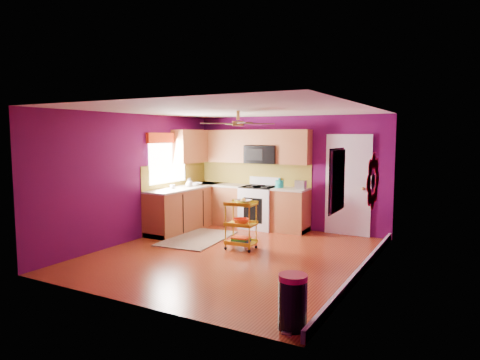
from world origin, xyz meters
The scene contains 18 objects.
ground centered at (0.00, 0.00, 0.00)m, with size 5.00×5.00×0.00m, color maroon.
room_envelope centered at (0.03, 0.00, 1.63)m, with size 4.54×5.04×2.52m.
lower_cabinets centered at (-1.35, 1.82, 0.43)m, with size 2.81×2.31×0.94m.
electric_range centered at (-0.55, 2.17, 0.48)m, with size 0.76×0.66×1.13m.
upper_cabinetry centered at (-1.24, 2.17, 1.80)m, with size 2.80×2.30×1.26m.
left_window centered at (-2.22, 1.05, 1.74)m, with size 0.08×1.35×1.08m.
panel_door centered at (1.35, 2.47, 1.02)m, with size 0.95×0.11×2.15m.
right_wall_art centered at (2.23, -0.34, 1.44)m, with size 0.04×2.74×1.04m.
ceiling_fan centered at (0.00, 0.20, 2.29)m, with size 1.01×1.01×0.26m.
shag_rug centered at (-1.18, 0.64, 0.01)m, with size 1.04×1.69×0.02m, color black.
rolling_cart centered at (-0.05, 0.41, 0.49)m, with size 0.55×0.42×0.95m.
trash_can centered at (1.99, -2.17, 0.30)m, with size 0.32×0.35×0.60m.
teal_kettle centered at (-0.08, 2.20, 1.02)m, with size 0.18×0.18×0.21m.
toaster centered at (0.40, 2.22, 1.03)m, with size 0.22×0.15×0.18m, color beige.
soap_bottle_a centered at (-1.89, 1.39, 1.04)m, with size 0.09×0.09×0.19m, color #EA3F72.
soap_bottle_b centered at (-1.90, 1.35, 1.03)m, with size 0.13×0.13×0.17m, color white.
counter_dish centered at (-1.93, 1.71, 0.97)m, with size 0.24×0.24×0.06m, color white.
counter_cup centered at (-2.00, 0.92, 0.98)m, with size 0.11×0.11×0.09m, color white.
Camera 1 is at (3.63, -6.31, 2.08)m, focal length 32.00 mm.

